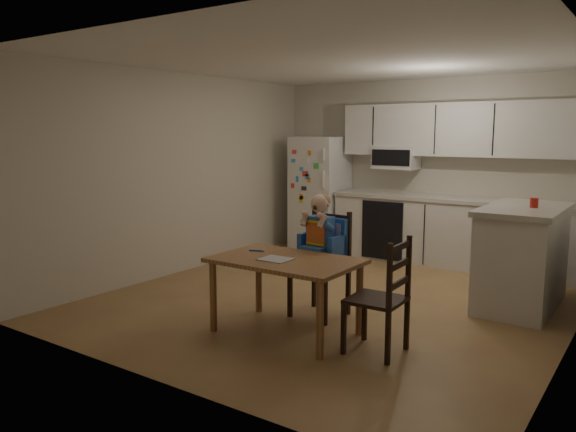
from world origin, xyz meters
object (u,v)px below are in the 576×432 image
(kitchen_island, at_px, (522,256))
(chair_booster, at_px, (323,242))
(refrigerator, at_px, (320,193))
(dining_table, at_px, (286,269))
(red_cup, at_px, (534,203))
(chair_side, at_px, (387,289))

(kitchen_island, relative_size, chair_booster, 1.17)
(refrigerator, relative_size, dining_table, 1.35)
(refrigerator, distance_m, kitchen_island, 3.47)
(refrigerator, xyz_separation_m, red_cup, (3.29, -1.34, 0.23))
(red_cup, relative_size, dining_table, 0.08)
(refrigerator, height_order, red_cup, refrigerator)
(refrigerator, bearing_deg, red_cup, -22.09)
(refrigerator, height_order, kitchen_island, refrigerator)
(chair_booster, xyz_separation_m, chair_side, (0.94, -0.57, -0.18))
(dining_table, bearing_deg, chair_booster, 89.75)
(refrigerator, bearing_deg, dining_table, -63.25)
(kitchen_island, distance_m, chair_side, 2.05)
(kitchen_island, bearing_deg, chair_booster, -137.56)
(chair_booster, bearing_deg, chair_side, -27.99)
(chair_side, bearing_deg, red_cup, 159.63)
(red_cup, bearing_deg, chair_side, -109.23)
(dining_table, bearing_deg, red_cup, 50.76)
(chair_booster, bearing_deg, red_cup, 43.20)
(red_cup, height_order, chair_side, red_cup)
(refrigerator, xyz_separation_m, kitchen_island, (3.20, -1.30, -0.33))
(chair_booster, height_order, chair_side, chair_booster)
(red_cup, relative_size, chair_side, 0.10)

